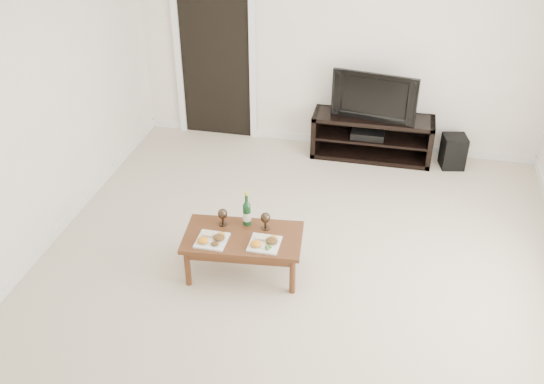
{
  "coord_description": "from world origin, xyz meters",
  "views": [
    {
      "loc": [
        0.72,
        -4.29,
        3.68
      ],
      "look_at": [
        -0.29,
        0.33,
        0.7
      ],
      "focal_mm": 40.0,
      "sensor_mm": 36.0,
      "label": 1
    }
  ],
  "objects_px": {
    "media_console": "(372,137)",
    "subwoofer": "(453,152)",
    "television": "(376,94)",
    "coffee_table": "(244,254)"
  },
  "relations": [
    {
      "from": "media_console",
      "to": "subwoofer",
      "type": "distance_m",
      "value": 0.99
    },
    {
      "from": "subwoofer",
      "to": "coffee_table",
      "type": "xyz_separation_m",
      "value": [
        -1.97,
        -2.48,
        0.01
      ]
    },
    {
      "from": "media_console",
      "to": "television",
      "type": "distance_m",
      "value": 0.57
    },
    {
      "from": "television",
      "to": "coffee_table",
      "type": "relative_size",
      "value": 0.95
    },
    {
      "from": "media_console",
      "to": "subwoofer",
      "type": "bearing_deg",
      "value": -1.89
    },
    {
      "from": "television",
      "to": "subwoofer",
      "type": "xyz_separation_m",
      "value": [
        0.99,
        -0.03,
        -0.64
      ]
    },
    {
      "from": "coffee_table",
      "to": "television",
      "type": "bearing_deg",
      "value": 68.7
    },
    {
      "from": "media_console",
      "to": "subwoofer",
      "type": "height_order",
      "value": "media_console"
    },
    {
      "from": "coffee_table",
      "to": "media_console",
      "type": "bearing_deg",
      "value": 68.7
    },
    {
      "from": "television",
      "to": "subwoofer",
      "type": "relative_size",
      "value": 2.51
    }
  ]
}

